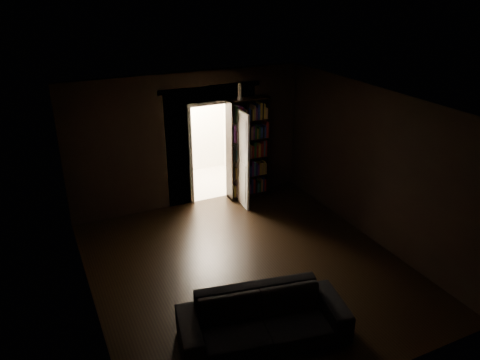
% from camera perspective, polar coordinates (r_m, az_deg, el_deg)
% --- Properties ---
extents(ground, '(5.50, 5.50, 0.00)m').
position_cam_1_polar(ground, '(8.01, 0.97, -10.62)').
color(ground, black).
rests_on(ground, ground).
extents(room_walls, '(5.02, 5.61, 2.84)m').
position_cam_1_polar(room_walls, '(8.10, -2.37, 3.20)').
color(room_walls, black).
rests_on(room_walls, ground).
extents(kitchen_alcove, '(2.20, 1.80, 2.60)m').
position_cam_1_polar(kitchen_alcove, '(10.90, -5.68, 5.91)').
color(kitchen_alcove, beige).
rests_on(kitchen_alcove, ground).
extents(sofa, '(2.38, 1.37, 0.86)m').
position_cam_1_polar(sofa, '(6.42, 2.85, -15.81)').
color(sofa, black).
rests_on(sofa, ground).
extents(bookshelf, '(0.95, 0.57, 2.20)m').
position_cam_1_polar(bookshelf, '(10.06, 0.97, 3.83)').
color(bookshelf, black).
rests_on(bookshelf, ground).
extents(refrigerator, '(0.87, 0.83, 1.65)m').
position_cam_1_polar(refrigerator, '(10.99, -8.83, 3.77)').
color(refrigerator, white).
rests_on(refrigerator, ground).
extents(door, '(0.09, 0.85, 2.05)m').
position_cam_1_polar(door, '(9.75, 0.03, 2.72)').
color(door, white).
rests_on(door, ground).
extents(figurine, '(0.14, 0.14, 0.33)m').
position_cam_1_polar(figurine, '(9.58, -0.03, 10.72)').
color(figurine, white).
rests_on(figurine, bookshelf).
extents(bottles, '(0.61, 0.31, 0.26)m').
position_cam_1_polar(bottles, '(10.68, -9.08, 8.54)').
color(bottles, black).
rests_on(bottles, refrigerator).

